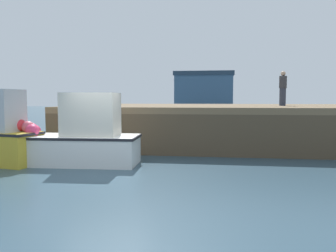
{
  "coord_description": "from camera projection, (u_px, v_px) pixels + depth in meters",
  "views": [
    {
      "loc": [
        3.33,
        -9.93,
        2.17
      ],
      "look_at": [
        1.44,
        3.41,
        1.09
      ],
      "focal_mm": 37.28,
      "sensor_mm": 36.0,
      "label": 1
    }
  ],
  "objects": [
    {
      "name": "ground",
      "position": [
        105.0,
        172.0,
        10.45
      ],
      "size": [
        120.0,
        160.0,
        0.1
      ],
      "color": "#2D4756"
    },
    {
      "name": "pier",
      "position": [
        221.0,
        111.0,
        16.47
      ],
      "size": [
        13.72,
        8.93,
        1.82
      ],
      "color": "brown",
      "rests_on": "ground"
    },
    {
      "name": "fishing_boat_near_right",
      "position": [
        79.0,
        138.0,
        11.4
      ],
      "size": [
        4.27,
        1.73,
        2.35
      ],
      "color": "silver",
      "rests_on": "ground"
    },
    {
      "name": "dockworker",
      "position": [
        283.0,
        89.0,
        16.0
      ],
      "size": [
        0.34,
        0.34,
        1.58
      ],
      "color": "#2D3342",
      "rests_on": "pier"
    },
    {
      "name": "warehouse",
      "position": [
        204.0,
        94.0,
        43.13
      ],
      "size": [
        7.18,
        4.7,
        5.39
      ],
      "color": "#385675",
      "rests_on": "ground"
    }
  ]
}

